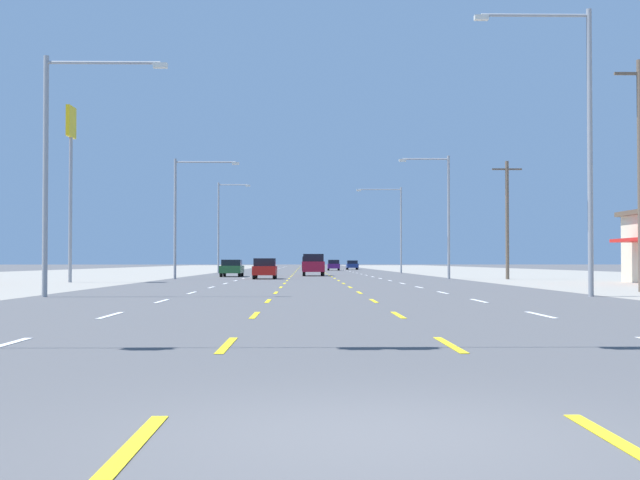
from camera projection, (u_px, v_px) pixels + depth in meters
ground_plane at (311, 277)px, 72.48m from camera, size 572.00×572.00×0.00m
lot_apron_left at (16, 277)px, 72.06m from camera, size 28.00×440.00×0.01m
lot_apron_right at (603, 277)px, 72.91m from camera, size 28.00×440.00×0.01m
lane_markings at (309, 272)px, 110.96m from camera, size 10.64×227.60×0.01m
hatchback_inner_left_nearest at (265, 268)px, 64.36m from camera, size 1.72×3.90×1.54m
sedan_far_left_near at (232, 268)px, 73.84m from camera, size 1.80×4.50×1.46m
suv_center_turn_mid at (313, 265)px, 78.05m from camera, size 1.98×4.90×1.98m
suv_center_turn_midfar at (309, 263)px, 120.05m from camera, size 1.98×4.90×1.98m
hatchback_inner_right_far at (334, 265)px, 123.99m from camera, size 1.72×3.90×1.54m
sedan_far_right_farther at (352, 265)px, 135.44m from camera, size 1.80×4.50×1.46m
pole_sign_left_row_1 at (71, 154)px, 53.81m from camera, size 0.24×1.61×11.01m
streetlight_left_row_0 at (60, 154)px, 31.92m from camera, size 4.59×0.26×8.96m
streetlight_right_row_0 at (579, 130)px, 32.28m from camera, size 4.43×0.26×10.82m
streetlight_left_row_1 at (183, 208)px, 63.71m from camera, size 4.82×0.26×8.93m
streetlight_right_row_1 at (444, 208)px, 64.05m from camera, size 3.79×0.26×9.19m
streetlight_left_row_2 at (221, 221)px, 95.51m from camera, size 3.61×0.26×10.08m
streetlight_right_row_2 at (396, 222)px, 95.84m from camera, size 5.08×0.26×9.57m
utility_pole_right_row_0 at (640, 171)px, 37.07m from camera, size 2.20×0.26×10.02m
utility_pole_right_row_1 at (507, 217)px, 63.24m from camera, size 2.20×0.26×8.70m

